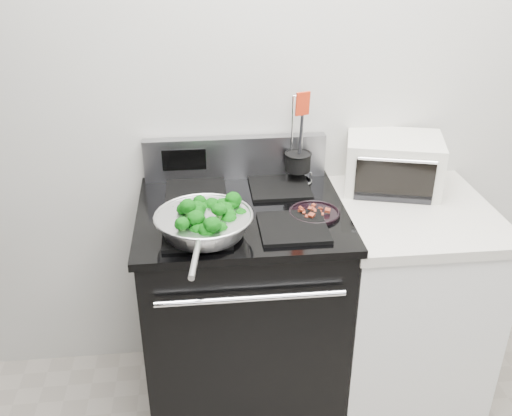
{
  "coord_description": "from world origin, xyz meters",
  "views": [
    {
      "loc": [
        -0.45,
        -0.51,
        1.94
      ],
      "look_at": [
        -0.25,
        1.36,
        0.98
      ],
      "focal_mm": 40.0,
      "sensor_mm": 36.0,
      "label": 1
    }
  ],
  "objects": [
    {
      "name": "back_wall",
      "position": [
        0.0,
        1.75,
        1.35
      ],
      "size": [
        4.0,
        0.02,
        2.7
      ],
      "primitive_type": "cube",
      "color": "silver",
      "rests_on": "ground"
    },
    {
      "name": "utensil_holder",
      "position": [
        -0.05,
        1.64,
        1.02
      ],
      "size": [
        0.13,
        0.13,
        0.39
      ],
      "rotation": [
        0.0,
        0.0,
        0.31
      ],
      "color": "silver",
      "rests_on": "gas_range"
    },
    {
      "name": "gas_range",
      "position": [
        -0.3,
        1.41,
        0.49
      ],
      "size": [
        0.79,
        0.69,
        1.13
      ],
      "color": "black",
      "rests_on": "floor"
    },
    {
      "name": "toaster_oven",
      "position": [
        0.35,
        1.61,
        1.03
      ],
      "size": [
        0.44,
        0.38,
        0.22
      ],
      "rotation": [
        0.0,
        0.0,
        -0.26
      ],
      "color": "silver",
      "rests_on": "counter"
    },
    {
      "name": "bacon_plate",
      "position": [
        -0.03,
        1.34,
        0.97
      ],
      "size": [
        0.19,
        0.19,
        0.04
      ],
      "rotation": [
        0.0,
        0.0,
        -0.21
      ],
      "color": "black",
      "rests_on": "gas_range"
    },
    {
      "name": "counter",
      "position": [
        0.39,
        1.41,
        0.46
      ],
      "size": [
        0.62,
        0.68,
        0.92
      ],
      "color": "white",
      "rests_on": "floor"
    },
    {
      "name": "broccoli_pile",
      "position": [
        -0.44,
        1.22,
        1.02
      ],
      "size": [
        0.27,
        0.27,
        0.09
      ],
      "primitive_type": null,
      "color": "black",
      "rests_on": "skillet"
    },
    {
      "name": "skillet",
      "position": [
        -0.45,
        1.22,
        1.0
      ],
      "size": [
        0.34,
        0.54,
        0.07
      ],
      "rotation": [
        0.0,
        0.0,
        -0.12
      ],
      "color": "silver",
      "rests_on": "gas_range"
    }
  ]
}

